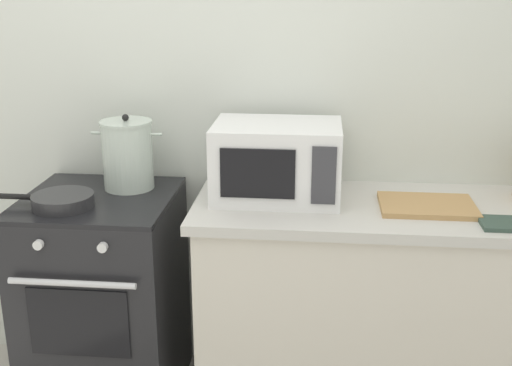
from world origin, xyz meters
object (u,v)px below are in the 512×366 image
object	(u,v)px
oven_mitt	(506,224)
stock_pot	(128,155)
cutting_board	(427,206)
frying_pan	(61,200)
microwave	(277,161)
stove	(105,299)

from	to	relation	value
oven_mitt	stock_pot	bearing A→B (deg)	168.74
stock_pot	cutting_board	distance (m)	1.22
frying_pan	cutting_board	world-z (taller)	frying_pan
microwave	cutting_board	xyz separation A→B (m)	(0.58, -0.08, -0.14)
frying_pan	cutting_board	distance (m)	1.41
stove	frying_pan	world-z (taller)	frying_pan
stove	cutting_board	world-z (taller)	cutting_board
oven_mitt	frying_pan	bearing A→B (deg)	178.76
stock_pot	oven_mitt	world-z (taller)	stock_pot
microwave	stock_pot	bearing A→B (deg)	175.19
stove	frying_pan	distance (m)	0.51
stove	microwave	size ratio (longest dim) A/B	1.84
oven_mitt	stove	bearing A→B (deg)	174.17
microwave	oven_mitt	xyz separation A→B (m)	(0.84, -0.24, -0.14)
oven_mitt	cutting_board	bearing A→B (deg)	147.58
cutting_board	stock_pot	bearing A→B (deg)	173.83
cutting_board	oven_mitt	world-z (taller)	cutting_board
microwave	oven_mitt	size ratio (longest dim) A/B	2.78
frying_pan	stove	bearing A→B (deg)	51.26
microwave	oven_mitt	distance (m)	0.88
microwave	cutting_board	size ratio (longest dim) A/B	1.39
stock_pot	oven_mitt	distance (m)	1.49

